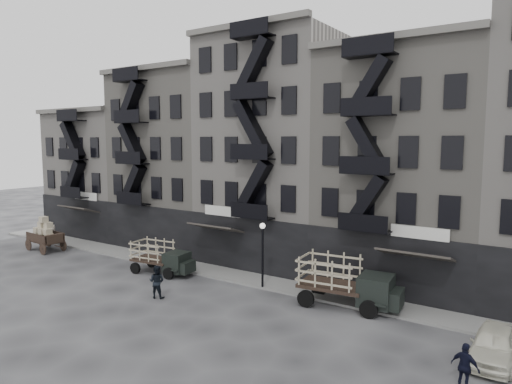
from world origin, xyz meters
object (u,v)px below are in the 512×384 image
Objects in this scene: horse at (47,233)px; stake_truck_west at (161,255)px; wagon at (44,231)px; pedestrian_west at (42,238)px; car_east at (494,345)px; pedestrian_mid at (157,282)px; policeman at (465,367)px; stake_truck_east at (346,279)px.

horse is 16.01m from stake_truck_west.
horse is 3.39m from wagon.
car_east is at bearing -53.97° from pedestrian_west.
horse is at bearing 177.18° from car_east.
pedestrian_west is 17.92m from pedestrian_mid.
policeman is (-0.62, -3.18, 0.19)m from car_east.
stake_truck_west is 2.61× the size of policeman.
stake_truck_west is (15.96, -1.15, 0.44)m from horse.
horse is 0.36× the size of stake_truck_east.
wagon is 1.22m from pedestrian_west.
policeman reaches higher than horse.
stake_truck_west is 14.18m from pedestrian_west.
horse is at bearing 85.69° from pedestrian_west.
stake_truck_west is at bearing -110.84° from horse.
pedestrian_mid is at bearing -171.25° from car_east.
pedestrian_mid reaches higher than policeman.
horse is 0.49× the size of car_east.
wagon is at bearing -29.20° from pedestrian_mid.
stake_truck_east is 3.19× the size of policeman.
policeman is (33.93, -3.75, -0.74)m from wagon.
stake_truck_east is at bearing 8.32° from wagon.
wagon is at bearing -141.61° from horse.
policeman is (20.68, -4.49, -0.41)m from stake_truck_west.
stake_truck_east reaches higher than policeman.
pedestrian_mid is at bearing -5.99° from wagon.
car_east is 2.33× the size of policeman.
pedestrian_west is at bearing 177.27° from stake_truck_east.
wagon is 0.61× the size of stake_truck_east.
wagon is 34.15m from policeman.
car_east is 3.25m from policeman.
pedestrian_mid reaches higher than horse.
stake_truck_west reaches higher than pedestrian_mid.
policeman reaches higher than car_east.
pedestrian_west is 35.08m from policeman.
stake_truck_east is 1.37× the size of car_east.
wagon is (2.71, -1.89, 0.77)m from horse.
pedestrian_mid is 1.08× the size of policeman.
wagon is 0.74× the size of stake_truck_west.
pedestrian_west is at bearing -29.60° from pedestrian_mid.
car_east is at bearing 168.83° from pedestrian_mid.
pedestrian_west is (-14.17, -0.44, -0.42)m from stake_truck_west.
pedestrian_west is (1.79, -1.60, 0.01)m from horse.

